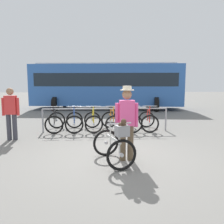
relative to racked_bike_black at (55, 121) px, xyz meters
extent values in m
plane|color=slate|center=(2.01, -3.27, -0.37)|extent=(80.00, 80.00, 0.00)
cylinder|color=#99999E|center=(-0.42, -0.18, 0.06)|extent=(0.06, 0.06, 0.85)
cylinder|color=#99999E|center=(4.13, -0.21, 0.06)|extent=(0.06, 0.06, 0.85)
cylinder|color=#99999E|center=(1.85, -0.19, 0.48)|extent=(4.55, 0.09, 0.05)
torus|color=black|center=(-0.04, 0.51, -0.04)|extent=(0.66, 0.13, 0.66)
cylinder|color=#B7B7BC|center=(-0.04, 0.51, -0.04)|extent=(0.08, 0.07, 0.08)
torus|color=black|center=(0.04, -0.51, -0.04)|extent=(0.66, 0.13, 0.66)
cylinder|color=#B7B7BC|center=(0.04, -0.51, -0.04)|extent=(0.08, 0.07, 0.08)
cube|color=black|center=(0.00, 0.00, 0.19)|extent=(0.10, 0.92, 0.04)
cube|color=black|center=(0.00, -0.05, 0.41)|extent=(0.08, 0.61, 0.04)
cylinder|color=black|center=(-0.01, 0.18, 0.24)|extent=(0.03, 0.03, 0.55)
cube|color=black|center=(-0.01, 0.18, 0.51)|extent=(0.14, 0.25, 0.06)
cylinder|color=black|center=(0.03, -0.39, 0.28)|extent=(0.03, 0.03, 0.63)
cylinder|color=#B7B7BC|center=(0.03, -0.39, 0.59)|extent=(0.52, 0.07, 0.03)
torus|color=black|center=(0.66, 0.50, -0.04)|extent=(0.66, 0.13, 0.66)
cylinder|color=#B7B7BC|center=(0.66, 0.50, -0.04)|extent=(0.08, 0.07, 0.08)
torus|color=black|center=(0.74, -0.51, -0.04)|extent=(0.66, 0.13, 0.66)
cylinder|color=#B7B7BC|center=(0.74, -0.51, -0.04)|extent=(0.08, 0.07, 0.08)
cube|color=#2D56B7|center=(0.70, 0.00, 0.19)|extent=(0.11, 0.92, 0.04)
cube|color=#2D56B7|center=(0.70, -0.05, 0.41)|extent=(0.09, 0.61, 0.04)
cylinder|color=#2D56B7|center=(0.68, 0.18, 0.24)|extent=(0.03, 0.03, 0.55)
cube|color=black|center=(0.68, 0.18, 0.51)|extent=(0.14, 0.25, 0.06)
cylinder|color=#2D56B7|center=(0.73, -0.39, 0.28)|extent=(0.03, 0.03, 0.63)
cylinder|color=#B7B7BC|center=(0.73, -0.39, 0.59)|extent=(0.52, 0.07, 0.03)
torus|color=black|center=(1.36, 0.50, -0.04)|extent=(0.66, 0.13, 0.66)
cylinder|color=#B7B7BC|center=(1.36, 0.50, -0.04)|extent=(0.08, 0.07, 0.08)
torus|color=black|center=(1.44, -0.52, -0.04)|extent=(0.66, 0.13, 0.66)
cylinder|color=#B7B7BC|center=(1.44, -0.52, -0.04)|extent=(0.08, 0.07, 0.08)
cube|color=yellow|center=(1.40, -0.01, 0.19)|extent=(0.10, 0.92, 0.04)
cube|color=yellow|center=(1.40, -0.06, 0.41)|extent=(0.08, 0.61, 0.04)
cylinder|color=yellow|center=(1.39, 0.17, 0.24)|extent=(0.03, 0.03, 0.55)
cube|color=black|center=(1.39, 0.17, 0.51)|extent=(0.14, 0.25, 0.06)
cylinder|color=yellow|center=(1.43, -0.40, 0.28)|extent=(0.03, 0.03, 0.63)
cylinder|color=#B7B7BC|center=(1.43, -0.40, 0.59)|extent=(0.52, 0.06, 0.03)
torus|color=black|center=(2.04, 0.49, -0.04)|extent=(0.67, 0.17, 0.66)
cylinder|color=#B7B7BC|center=(2.04, 0.49, -0.04)|extent=(0.09, 0.07, 0.08)
torus|color=black|center=(2.16, -0.52, -0.04)|extent=(0.67, 0.17, 0.66)
cylinder|color=#B7B7BC|center=(2.16, -0.52, -0.04)|extent=(0.09, 0.07, 0.08)
cube|color=orange|center=(2.10, -0.02, 0.19)|extent=(0.14, 0.92, 0.04)
cube|color=orange|center=(2.11, -0.07, 0.41)|extent=(0.10, 0.61, 0.04)
cylinder|color=orange|center=(2.08, 0.17, 0.24)|extent=(0.03, 0.03, 0.55)
cube|color=black|center=(2.08, 0.17, 0.51)|extent=(0.15, 0.25, 0.06)
cylinder|color=orange|center=(2.14, -0.40, 0.28)|extent=(0.03, 0.03, 0.63)
cylinder|color=#B7B7BC|center=(2.14, -0.40, 0.59)|extent=(0.52, 0.08, 0.03)
torus|color=black|center=(2.73, 0.48, -0.04)|extent=(0.67, 0.18, 0.66)
cylinder|color=#B7B7BC|center=(2.73, 0.48, -0.04)|extent=(0.09, 0.07, 0.08)
torus|color=black|center=(2.87, -0.53, -0.04)|extent=(0.67, 0.18, 0.66)
cylinder|color=#B7B7BC|center=(2.87, -0.53, -0.04)|extent=(0.09, 0.07, 0.08)
cube|color=#9ED14C|center=(2.80, -0.02, 0.19)|extent=(0.16, 0.91, 0.04)
cube|color=#9ED14C|center=(2.81, -0.07, 0.41)|extent=(0.12, 0.61, 0.04)
cylinder|color=#9ED14C|center=(2.77, 0.16, 0.24)|extent=(0.03, 0.03, 0.55)
cube|color=black|center=(2.77, 0.16, 0.51)|extent=(0.15, 0.25, 0.06)
cylinder|color=#9ED14C|center=(2.85, -0.41, 0.28)|extent=(0.03, 0.03, 0.63)
cylinder|color=#B7B7BC|center=(2.85, -0.41, 0.59)|extent=(0.52, 0.10, 0.03)
torus|color=black|center=(3.55, 0.48, -0.04)|extent=(0.66, 0.14, 0.66)
cylinder|color=#B7B7BC|center=(3.55, 0.48, -0.04)|extent=(0.09, 0.07, 0.08)
torus|color=black|center=(3.45, -0.53, -0.04)|extent=(0.66, 0.14, 0.66)
cylinder|color=#B7B7BC|center=(3.45, -0.53, -0.04)|extent=(0.09, 0.07, 0.08)
cube|color=red|center=(3.50, -0.03, 0.19)|extent=(0.13, 0.92, 0.04)
cube|color=red|center=(3.49, -0.08, 0.41)|extent=(0.10, 0.61, 0.04)
cylinder|color=red|center=(3.52, 0.16, 0.24)|extent=(0.03, 0.03, 0.55)
cube|color=black|center=(3.52, 0.16, 0.51)|extent=(0.14, 0.25, 0.06)
cylinder|color=red|center=(3.46, -0.41, 0.28)|extent=(0.03, 0.03, 0.63)
cylinder|color=#B7B7BC|center=(3.46, -0.41, 0.59)|extent=(0.52, 0.08, 0.03)
torus|color=black|center=(1.76, -3.04, -0.04)|extent=(0.65, 0.24, 0.66)
cylinder|color=#B7B7BC|center=(1.76, -3.04, -0.04)|extent=(0.09, 0.08, 0.08)
torus|color=black|center=(2.03, -4.02, -0.04)|extent=(0.65, 0.24, 0.66)
cylinder|color=#B7B7BC|center=(2.03, -4.02, -0.04)|extent=(0.09, 0.08, 0.08)
cube|color=silver|center=(1.90, -3.53, 0.19)|extent=(0.28, 0.89, 0.04)
cube|color=silver|center=(1.91, -3.58, 0.41)|extent=(0.20, 0.60, 0.04)
cylinder|color=silver|center=(1.85, -3.35, 0.24)|extent=(0.03, 0.03, 0.55)
cube|color=black|center=(1.85, -3.35, 0.51)|extent=(0.18, 0.26, 0.06)
cylinder|color=silver|center=(2.00, -3.90, 0.28)|extent=(0.03, 0.03, 0.63)
cylinder|color=#B7B7BC|center=(2.00, -3.90, 0.59)|extent=(0.51, 0.17, 0.03)
cube|color=gray|center=(2.04, -4.04, 0.47)|extent=(0.30, 0.26, 0.22)
ellipsoid|color=#4C3828|center=(2.04, -4.04, 0.57)|extent=(0.22, 0.20, 0.16)
sphere|color=#4C3828|center=(2.06, -4.12, 0.67)|extent=(0.11, 0.11, 0.11)
cylinder|color=brown|center=(2.13, -3.39, 0.04)|extent=(0.14, 0.14, 0.82)
cylinder|color=brown|center=(2.31, -3.39, 0.04)|extent=(0.14, 0.14, 0.82)
cube|color=#E54C8C|center=(2.22, -3.39, 0.74)|extent=(0.34, 0.20, 0.58)
cylinder|color=#E54C8C|center=(2.00, -3.36, 0.69)|extent=(0.09, 0.09, 0.55)
cylinder|color=#E54C8C|center=(2.44, -3.37, 0.69)|extent=(0.09, 0.09, 0.55)
sphere|color=#9E7051|center=(2.22, -3.39, 1.16)|extent=(0.22, 0.22, 0.22)
cylinder|color=beige|center=(2.22, -3.39, 1.26)|extent=(0.32, 0.32, 0.02)
cylinder|color=beige|center=(2.22, -3.39, 1.31)|extent=(0.20, 0.20, 0.09)
cylinder|color=#383842|center=(-1.04, -1.25, 0.04)|extent=(0.14, 0.14, 0.82)
cylinder|color=#383842|center=(-1.22, -1.25, 0.04)|extent=(0.14, 0.14, 0.82)
cube|color=red|center=(-1.13, -1.25, 0.74)|extent=(0.34, 0.20, 0.58)
cylinder|color=red|center=(-0.91, -1.27, 0.69)|extent=(0.09, 0.09, 0.55)
cylinder|color=red|center=(-1.35, -1.28, 0.69)|extent=(0.09, 0.09, 0.55)
sphere|color=#9E7051|center=(-1.13, -1.25, 1.16)|extent=(0.22, 0.22, 0.22)
cube|color=#3366B2|center=(-1.13, -1.09, 0.76)|extent=(0.26, 0.14, 0.40)
cube|color=#3366B7|center=(2.24, 7.22, 1.28)|extent=(10.24, 3.74, 2.70)
cube|color=#19232D|center=(2.24, 7.22, 1.63)|extent=(9.44, 3.66, 0.84)
cube|color=silver|center=(2.24, 7.22, 2.67)|extent=(9.21, 3.36, 0.08)
cylinder|color=black|center=(-1.14, 6.39, 0.08)|extent=(0.36, 0.92, 0.90)
cylinder|color=black|center=(-0.83, 8.87, 0.08)|extent=(0.36, 0.92, 0.90)
cylinder|color=black|center=(5.31, 5.57, 0.08)|extent=(0.36, 0.92, 0.90)
cylinder|color=black|center=(5.62, 8.05, 0.08)|extent=(0.36, 0.92, 0.90)
camera|label=1|loc=(1.53, -8.47, 1.42)|focal=36.43mm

